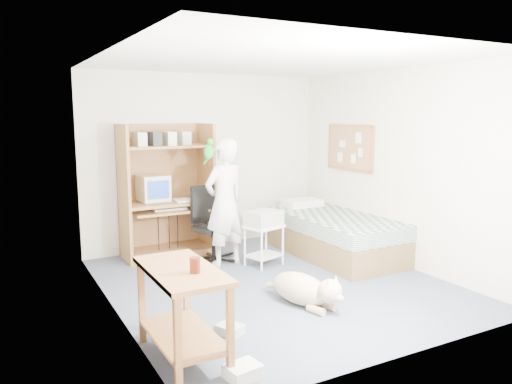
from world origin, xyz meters
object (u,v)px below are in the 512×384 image
Objects in this scene: computer_hutch at (166,196)px; person at (225,203)px; office_chair at (211,234)px; bed at (334,235)px; dog at (304,289)px; printer_cart at (264,239)px; side_desk at (182,300)px.

computer_hutch reaches higher than person.
office_chair is 0.60× the size of person.
bed is 1.62m from person.
bed is at bearing 29.85° from dog.
office_chair is at bearing 81.40° from dog.
printer_cart is at bearing -49.19° from computer_hutch.
computer_hutch reaches higher than side_desk.
bed is 3.39m from side_desk.
computer_hutch is 3.08m from side_desk.
computer_hutch is 1.11× the size of person.
office_chair is at bearing -93.15° from person.
bed is 1.07m from printer_cart.
person is (-1.50, 0.31, 0.53)m from bed.
computer_hutch is 1.50m from printer_cart.
bed is 1.24× the size of person.
person is at bearing 80.22° from dog.
side_desk is 0.98× the size of dog.
computer_hutch reaches higher than printer_cart.
person reaches higher than side_desk.
dog is at bearing -135.88° from bed.
dog is at bearing -118.61° from printer_cart.
bed is 2.02× the size of side_desk.
printer_cart is at bearing 177.51° from bed.
bed is at bearing -29.29° from computer_hutch.
dog is 1.93× the size of printer_cart.
side_desk is 1.88× the size of printer_cart.
bed is at bearing 153.17° from person.
office_chair is 0.75m from printer_cart.
person is 1.76m from dog.
person is at bearing 168.30° from bed.
computer_hutch is 2.35m from bed.
computer_hutch is 1.80× the size of side_desk.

